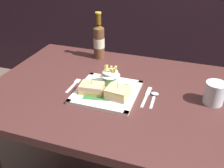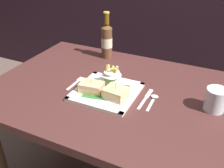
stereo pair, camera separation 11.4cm
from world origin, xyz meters
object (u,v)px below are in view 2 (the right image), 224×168
Objects in this scene: fries_cup at (112,75)px; spoon at (153,99)px; sandwich_half_left at (92,87)px; dining_table at (117,112)px; fork at (76,83)px; knife at (146,98)px; square_plate at (106,92)px; beer_bottle at (107,40)px; water_glass at (215,101)px; sandwich_half_right at (116,93)px.

fries_cup is 0.74× the size of spoon.
dining_table is at bearing 38.77° from sandwich_half_left.
fork and knife have the same top height.
knife is at bearing 11.41° from square_plate.
beer_bottle is (-0.12, 0.39, 0.07)m from sandwich_half_left.
square_plate is 0.09m from fries_cup.
water_glass is at bearing 5.04° from fork.
fries_cup is 0.70× the size of fork.
sandwich_half_left is at bearing 180.00° from sandwich_half_right.
square_plate is 2.48× the size of sandwich_half_left.
square_plate is 2.68× the size of sandwich_half_right.
sandwich_half_left reaches higher than fork.
fries_cup is 0.47m from water_glass.
dining_table is 4.53× the size of beer_bottle.
beer_bottle reaches higher than fries_cup.
fork is (-0.18, 0.02, -0.00)m from square_plate.
square_plate is 0.07m from sandwich_half_right.
beer_bottle is at bearing 106.47° from sandwich_half_left.
fork is at bearing -161.39° from fries_cup.
square_plate is at bearing -168.59° from knife.
sandwich_half_right is at bearing -25.98° from square_plate.
dining_table is 0.19m from fries_cup.
sandwich_half_left is (-0.06, -0.03, 0.03)m from square_plate.
sandwich_half_left is 0.41m from beer_bottle.
fries_cup reaches higher than dining_table.
spoon is at bearing -39.66° from beer_bottle.
spoon is (-0.25, -0.04, -0.04)m from water_glass.
knife is at bearing -171.60° from spoon.
square_plate is 2.15× the size of spoon.
fork is at bearing 173.55° from square_plate.
beer_bottle is at bearing 121.15° from sandwich_half_right.
square_plate is 2.04× the size of fork.
spoon is at bearing 24.99° from sandwich_half_right.
sandwich_half_left is 0.12m from sandwich_half_right.
spoon is (0.27, 0.07, -0.03)m from sandwich_half_left.
dining_table is 0.22m from spoon.
spoon reaches higher than fork.
beer_bottle is at bearing 123.78° from dining_table.
fries_cup is (-0.04, 0.03, 0.18)m from dining_table.
knife is (0.24, 0.07, -0.03)m from sandwich_half_left.
fries_cup is 0.98× the size of water_glass.
square_plate is at bearing -170.58° from water_glass.
fries_cup is (-0.01, 0.08, 0.05)m from square_plate.
sandwich_half_left is at bearing -73.53° from beer_bottle.
fries_cup is at bearing 64.09° from sandwich_half_left.
beer_bottle reaches higher than square_plate.
beer_bottle is (-0.24, 0.39, 0.07)m from sandwich_half_right.
fries_cup reaches higher than spoon.
sandwich_half_right is 0.38× the size of beer_bottle.
knife is at bearing 29.10° from sandwich_half_right.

